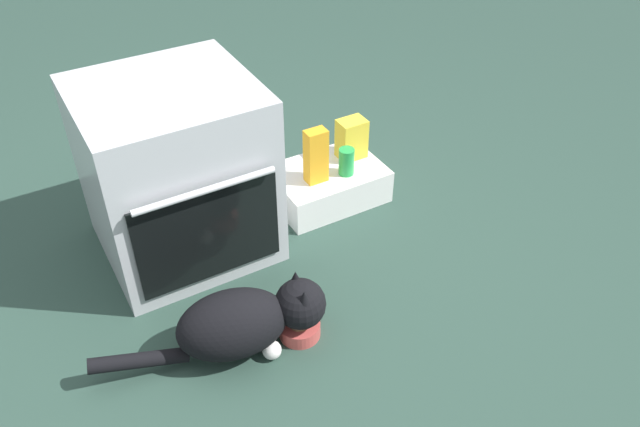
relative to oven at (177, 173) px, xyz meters
The scene contains 8 objects.
ground 0.53m from the oven, 91.70° to the right, with size 8.00×8.00×0.00m, color #284238.
oven is the anchor object (origin of this frame).
pantry_cabinet 0.70m from the oven, ahead, with size 0.47×0.33×0.15m, color white.
food_bowl 0.74m from the oven, 75.96° to the right, with size 0.15×0.15×0.09m.
cat 0.66m from the oven, 91.63° to the right, with size 0.78×0.30×0.25m.
juice_carton 0.58m from the oven, ahead, with size 0.09×0.06×0.24m, color orange.
soda_can 0.72m from the oven, ahead, with size 0.07×0.07×0.12m, color green.
snack_bag 0.80m from the oven, ahead, with size 0.12×0.09×0.18m, color yellow.
Camera 1 is at (-0.50, -1.58, 1.72)m, focal length 35.96 mm.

